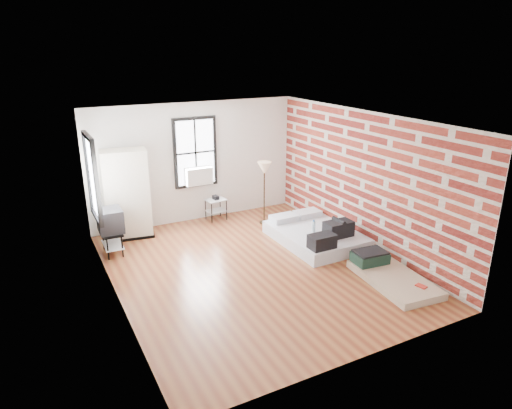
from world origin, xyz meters
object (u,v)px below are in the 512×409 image
side_table (216,204)px  wardrobe (127,195)px  mattress_main (316,234)px  floor_lamp (264,172)px  tv_stand (111,222)px  mattress_bare (388,274)px

side_table → wardrobe: bearing=-178.1°
mattress_main → wardrobe: (-3.45, 2.17, 0.79)m
floor_lamp → tv_stand: (-3.51, -0.06, -0.59)m
tv_stand → mattress_main: bearing=-18.9°
mattress_bare → floor_lamp: floor_lamp is taller
floor_lamp → wardrobe: bearing=167.5°
wardrobe → side_table: wardrobe is taller
floor_lamp → tv_stand: 3.56m
mattress_bare → floor_lamp: size_ratio=1.18×
floor_lamp → side_table: bearing=141.4°
mattress_bare → floor_lamp: bearing=106.4°
wardrobe → side_table: 2.16m
mattress_main → mattress_bare: mattress_main is taller
floor_lamp → tv_stand: bearing=-179.1°
wardrobe → floor_lamp: (3.00, -0.67, 0.30)m
floor_lamp → tv_stand: size_ratio=1.58×
mattress_main → tv_stand: (-3.96, 1.45, 0.49)m
mattress_main → side_table: (-1.37, 2.24, 0.23)m
mattress_bare → wardrobe: wardrobe is taller
wardrobe → floor_lamp: size_ratio=1.31×
wardrobe → tv_stand: size_ratio=2.06×
mattress_bare → wardrobe: (-3.65, 4.14, 0.86)m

